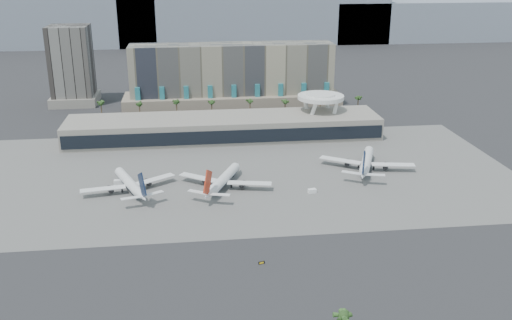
{
  "coord_description": "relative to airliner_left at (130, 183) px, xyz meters",
  "views": [
    {
      "loc": [
        -18.95,
        -189.93,
        94.63
      ],
      "look_at": [
        9.1,
        40.0,
        11.54
      ],
      "focal_mm": 40.0,
      "sensor_mm": 36.0,
      "label": 1
    }
  ],
  "objects": [
    {
      "name": "airliner_right",
      "position": [
        107.72,
        13.3,
        0.28
      ],
      "size": [
        42.28,
        43.62,
        15.88
      ],
      "rotation": [
        0.0,
        0.0,
        -0.38
      ],
      "color": "white",
      "rests_on": "ground"
    },
    {
      "name": "ground",
      "position": [
        45.04,
        -39.15,
        -3.72
      ],
      "size": [
        900.0,
        900.0,
        0.0
      ],
      "primitive_type": "plane",
      "color": "#232326",
      "rests_on": "ground"
    },
    {
      "name": "apron_pad",
      "position": [
        45.04,
        15.85,
        -3.69
      ],
      "size": [
        260.0,
        130.0,
        0.06
      ],
      "primitive_type": "cube",
      "color": "#5B5B59",
      "rests_on": "ground"
    },
    {
      "name": "saucer_structure",
      "position": [
        100.04,
        76.85,
        14.73
      ],
      "size": [
        26.0,
        26.0,
        21.89
      ],
      "color": "white",
      "rests_on": "ground"
    },
    {
      "name": "airliner_centre",
      "position": [
        39.74,
        -0.81,
        0.08
      ],
      "size": [
        39.75,
        40.95,
        15.08
      ],
      "rotation": [
        0.0,
        0.0,
        -0.41
      ],
      "color": "white",
      "rests_on": "ground"
    },
    {
      "name": "airliner_left",
      "position": [
        0.0,
        0.0,
        0.0
      ],
      "size": [
        39.32,
        40.56,
        14.77
      ],
      "rotation": [
        0.0,
        0.0,
        0.38
      ],
      "color": "white",
      "rests_on": "ground"
    },
    {
      "name": "palm_row",
      "position": [
        52.04,
        105.85,
        6.77
      ],
      "size": [
        157.8,
        2.8,
        13.1
      ],
      "color": "brown",
      "rests_on": "ground"
    },
    {
      "name": "hotel",
      "position": [
        55.04,
        135.27,
        13.08
      ],
      "size": [
        140.0,
        30.0,
        42.0
      ],
      "color": "gray",
      "rests_on": "ground"
    },
    {
      "name": "service_vehicle_b",
      "position": [
        76.64,
        -11.03,
        -2.85
      ],
      "size": [
        3.73,
        2.61,
        1.75
      ],
      "primitive_type": "cube",
      "rotation": [
        0.0,
        0.0,
        0.21
      ],
      "color": "white",
      "rests_on": "ground"
    },
    {
      "name": "mountain_ridge",
      "position": [
        72.91,
        430.85,
        26.16
      ],
      "size": [
        680.0,
        60.0,
        70.0
      ],
      "color": "gray",
      "rests_on": "ground"
    },
    {
      "name": "service_vehicle_a",
      "position": [
        -5.25,
        7.84,
        -2.55
      ],
      "size": [
        4.87,
        2.51,
        2.34
      ],
      "primitive_type": "cube",
      "rotation": [
        0.0,
        0.0,
        -0.03
      ],
      "color": "white",
      "rests_on": "ground"
    },
    {
      "name": "taxiway_sign",
      "position": [
        47.66,
        -67.2,
        -3.25
      ],
      "size": [
        2.11,
        0.86,
        0.96
      ],
      "rotation": [
        0.0,
        0.0,
        0.28
      ],
      "color": "black",
      "rests_on": "ground"
    },
    {
      "name": "office_tower",
      "position": [
        -49.96,
        160.85,
        19.21
      ],
      "size": [
        30.0,
        30.0,
        52.0
      ],
      "color": "black",
      "rests_on": "ground"
    },
    {
      "name": "terminal",
      "position": [
        45.04,
        70.69,
        2.79
      ],
      "size": [
        170.0,
        32.5,
        14.5
      ],
      "color": "gray",
      "rests_on": "ground"
    }
  ]
}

